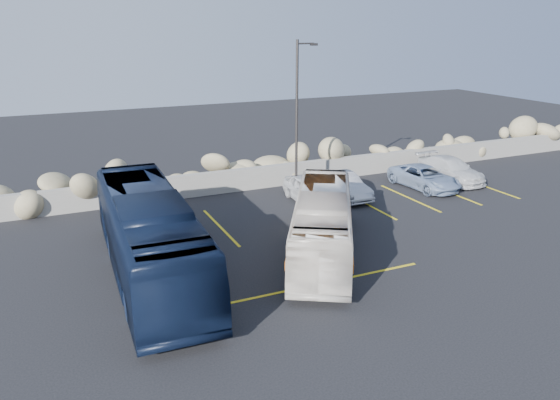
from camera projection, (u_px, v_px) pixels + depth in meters
name	position (u px, v px, depth m)	size (l,w,h in m)	color
ground	(350.00, 281.00, 19.42)	(90.00, 90.00, 0.00)	black
seawall	(235.00, 180.00, 29.63)	(60.00, 0.40, 1.20)	gray
riprap_pile	(227.00, 163.00, 30.46)	(54.00, 2.80, 2.60)	#9A8B65
parking_lines	(372.00, 215.00, 26.07)	(18.16, 9.36, 0.01)	gold
lamppost	(298.00, 116.00, 27.33)	(1.14, 0.18, 8.00)	#312E2C
vintage_bus	(323.00, 224.00, 21.35)	(2.11, 9.03, 2.52)	silver
tour_coach	(149.00, 236.00, 19.34)	(2.61, 11.15, 3.11)	black
car_a	(308.00, 190.00, 27.78)	(1.56, 3.87, 1.32)	silver
car_b	(343.00, 185.00, 28.56)	(1.37, 3.92, 1.29)	#B3B4B9
car_c	(451.00, 169.00, 31.59)	(1.86, 4.58, 1.33)	silver
car_d	(424.00, 177.00, 30.17)	(2.04, 4.42, 1.23)	#7E93B3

